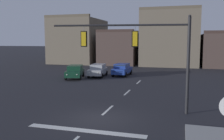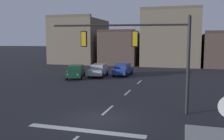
% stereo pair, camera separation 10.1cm
% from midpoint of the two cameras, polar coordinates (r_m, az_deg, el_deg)
% --- Properties ---
extents(ground_plane, '(400.00, 400.00, 0.00)m').
position_cam_midpoint_polar(ground_plane, '(15.02, -3.09, -11.13)').
color(ground_plane, '#232328').
extents(stop_bar_paint, '(6.40, 0.50, 0.01)m').
position_cam_midpoint_polar(stop_bar_paint, '(13.25, -6.05, -13.60)').
color(stop_bar_paint, silver).
rests_on(stop_bar_paint, ground).
extents(lane_centreline, '(0.16, 26.40, 0.01)m').
position_cam_midpoint_polar(lane_centreline, '(16.84, -0.80, -9.14)').
color(lane_centreline, silver).
rests_on(lane_centreline, ground).
extents(signal_mast_near_side, '(8.59, 1.41, 6.18)m').
position_cam_midpoint_polar(signal_mast_near_side, '(15.86, 7.71, 5.21)').
color(signal_mast_near_side, black).
rests_on(signal_mast_near_side, ground).
extents(car_lot_nearside, '(2.92, 4.72, 1.61)m').
position_cam_midpoint_polar(car_lot_nearside, '(31.17, -8.21, -0.32)').
color(car_lot_nearside, '#143D28').
rests_on(car_lot_nearside, ground).
extents(car_lot_middle, '(2.27, 4.59, 1.61)m').
position_cam_midpoint_polar(car_lot_middle, '(32.43, -2.99, 0.01)').
color(car_lot_middle, '#9EA0A5').
rests_on(car_lot_middle, ground).
extents(car_lot_farside, '(2.03, 4.50, 1.61)m').
position_cam_midpoint_polar(car_lot_farside, '(33.35, 2.60, 0.19)').
color(car_lot_farside, navy).
rests_on(car_lot_farside, ground).
extents(building_row, '(52.80, 12.36, 11.09)m').
position_cam_midpoint_polar(building_row, '(49.60, 16.19, 6.21)').
color(building_row, '#665B4C').
rests_on(building_row, ground).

